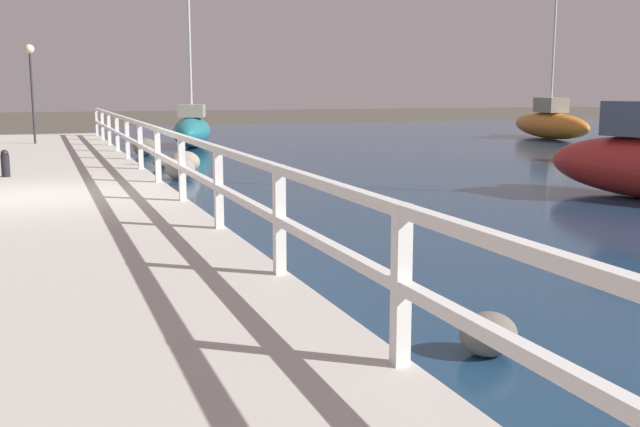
% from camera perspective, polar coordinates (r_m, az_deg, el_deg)
% --- Properties ---
extents(ground_plane, '(120.00, 120.00, 0.00)m').
position_cam_1_polar(ground_plane, '(12.89, -21.05, -0.32)').
color(ground_plane, '#4C473D').
extents(dock_walkway, '(4.62, 36.00, 0.34)m').
position_cam_1_polar(dock_walkway, '(12.87, -21.10, 0.43)').
color(dock_walkway, beige).
rests_on(dock_walkway, ground).
extents(railing, '(0.10, 32.50, 1.02)m').
position_cam_1_polar(railing, '(12.93, -11.48, 4.77)').
color(railing, white).
rests_on(railing, dock_walkway).
extents(boulder_downstream, '(0.74, 0.66, 0.55)m').
position_cam_1_polar(boulder_downstream, '(23.97, -13.21, 4.97)').
color(boulder_downstream, '#666056').
rests_on(boulder_downstream, ground).
extents(boulder_far_strip, '(0.75, 0.67, 0.56)m').
position_cam_1_polar(boulder_far_strip, '(18.61, -10.27, 3.85)').
color(boulder_far_strip, gray).
rests_on(boulder_far_strip, ground).
extents(boulder_mid_strip, '(0.42, 0.38, 0.32)m').
position_cam_1_polar(boulder_mid_strip, '(20.07, -12.03, 3.85)').
color(boulder_mid_strip, '#666056').
rests_on(boulder_mid_strip, ground).
extents(boulder_upstream, '(0.46, 0.42, 0.35)m').
position_cam_1_polar(boulder_upstream, '(6.02, 12.70, -8.95)').
color(boulder_upstream, '#666056').
rests_on(boulder_upstream, ground).
extents(boulder_near_dock, '(0.68, 0.61, 0.51)m').
position_cam_1_polar(boulder_near_dock, '(17.43, -10.60, 3.39)').
color(boulder_near_dock, gray).
rests_on(boulder_near_dock, ground).
extents(mooring_bollard, '(0.16, 0.16, 0.53)m').
position_cam_1_polar(mooring_bollard, '(15.94, -22.86, 3.55)').
color(mooring_bollard, black).
rests_on(mooring_bollard, dock_walkway).
extents(dock_lamp, '(0.30, 0.30, 3.08)m').
position_cam_1_polar(dock_lamp, '(25.39, -21.19, 10.40)').
color(dock_lamp, '#2D2D33').
rests_on(dock_lamp, dock_walkway).
extents(sailboat_orange, '(2.07, 5.97, 7.55)m').
position_cam_1_polar(sailboat_orange, '(32.82, 17.12, 6.61)').
color(sailboat_orange, orange).
rests_on(sailboat_orange, water_surface).
extents(sailboat_teal, '(2.34, 4.08, 5.82)m').
position_cam_1_polar(sailboat_teal, '(27.19, -9.73, 6.30)').
color(sailboat_teal, '#1E707A').
rests_on(sailboat_teal, water_surface).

